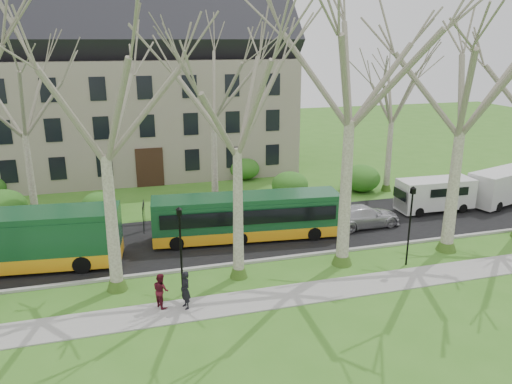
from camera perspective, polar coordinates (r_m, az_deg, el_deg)
The scene contains 15 objects.
ground at distance 26.55m, azimuth 4.43°, elevation -8.92°, with size 120.00×120.00×0.00m, color #3B7521.
sidewalk at distance 24.47m, azimuth 6.49°, elevation -11.30°, with size 70.00×2.00×0.06m, color gray.
road at distance 31.31m, azimuth 0.95°, elevation -4.64°, with size 80.00×8.00×0.06m, color black.
curb at distance 27.80m, azimuth 3.36°, elevation -7.49°, with size 80.00×0.25×0.14m, color #A5A39E.
building at distance 46.52m, azimuth -13.13°, elevation 12.28°, with size 26.50×12.20×16.00m.
tree_row_verge at distance 24.59m, azimuth 4.56°, elevation 6.21°, with size 49.00×7.00×14.00m.
tree_row_far at distance 34.54m, azimuth -3.80°, elevation 7.69°, with size 33.00×7.00×12.00m.
lamp_row at distance 24.66m, azimuth 5.37°, elevation -4.51°, with size 36.22×0.22×4.30m.
hedges at distance 38.03m, azimuth -9.53°, elevation 0.63°, with size 30.60×8.60×2.00m.
bus_follow at distance 29.88m, azimuth -1.05°, elevation -2.80°, with size 11.15×2.32×2.79m, color #144726, non-canonical shape.
sedan at distance 32.74m, azimuth 12.20°, elevation -2.69°, with size 1.96×4.82×1.40m, color silver.
van_a at distance 36.89m, azimuth 19.78°, elevation -0.35°, with size 5.26×1.91×2.30m, color silver, non-canonical shape.
van_b at distance 40.45m, azimuth 26.38°, elevation 0.50°, with size 5.73×2.09×2.50m, color silver, non-canonical shape.
pedestrian_a at distance 22.80m, azimuth -8.08°, elevation -11.04°, with size 0.64×0.42×1.75m, color black.
pedestrian_b at distance 23.12m, azimuth -10.82°, elevation -10.97°, with size 0.78×0.61×1.61m, color #4F121D.
Camera 1 is at (-8.47, -22.32, 11.62)m, focal length 35.00 mm.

